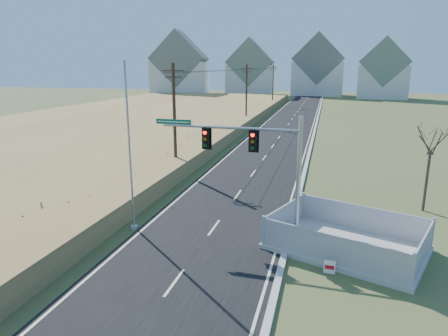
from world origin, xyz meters
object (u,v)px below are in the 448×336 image
at_px(fence_enclosure, 346,244).
at_px(bare_tree, 432,139).
at_px(traffic_signal_mast, 263,161).
at_px(flagpole, 131,165).
at_px(open_sign, 329,267).

distance_m(fence_enclosure, bare_tree, 9.47).
xyz_separation_m(traffic_signal_mast, flagpole, (-6.97, -1.04, -0.40)).
height_order(flagpole, bare_tree, flagpole).
xyz_separation_m(open_sign, bare_tree, (5.65, 9.57, 4.22)).
bearing_deg(traffic_signal_mast, bare_tree, 35.94).
distance_m(traffic_signal_mast, fence_enclosure, 5.76).
bearing_deg(bare_tree, fence_enclosure, -124.99).
height_order(traffic_signal_mast, open_sign, traffic_signal_mast).
bearing_deg(fence_enclosure, traffic_signal_mast, -170.17).
xyz_separation_m(fence_enclosure, flagpole, (-11.30, -0.19, 3.31)).
bearing_deg(traffic_signal_mast, fence_enclosure, -8.72).
distance_m(traffic_signal_mast, flagpole, 7.06).
relative_size(flagpole, bare_tree, 1.60).
bearing_deg(open_sign, bare_tree, 63.71).
xyz_separation_m(open_sign, flagpole, (-10.51, 2.45, 3.29)).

